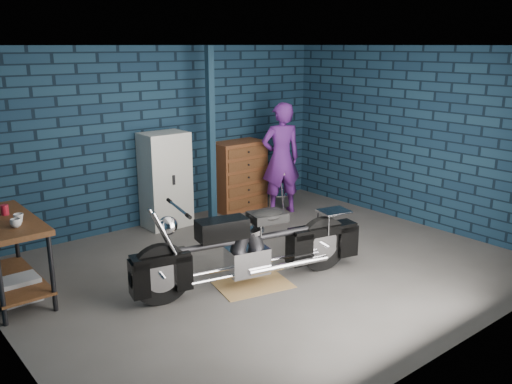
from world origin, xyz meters
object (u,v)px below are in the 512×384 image
motorcycle (252,241)px  shop_stool (279,190)px  person (281,158)px  workbench (9,258)px  tool_chest (240,176)px  locker (166,180)px  storage_bin (18,290)px

motorcycle → shop_stool: motorcycle is taller
person → shop_stool: bearing=-94.0°
shop_stool → workbench: bearing=-172.6°
workbench → person: size_ratio=0.77×
workbench → motorcycle: 2.67m
motorcycle → person: 2.91m
workbench → shop_stool: workbench is taller
motorcycle → tool_chest: (1.72, 2.48, 0.04)m
person → tool_chest: size_ratio=1.58×
locker → shop_stool: (1.87, -0.49, -0.38)m
storage_bin → workbench: bearing=97.8°
motorcycle → tool_chest: tool_chest is taller
tool_chest → person: bearing=-52.8°
locker → person: bearing=-17.0°
workbench → shop_stool: size_ratio=2.01×
workbench → storage_bin: workbench is taller
workbench → shop_stool: bearing=7.4°
motorcycle → shop_stool: (2.18, 2.00, -0.19)m
person → shop_stool: person is taller
storage_bin → locker: 2.89m
motorcycle → locker: size_ratio=1.67×
workbench → shop_stool: 4.48m
motorcycle → storage_bin: 2.61m
locker → shop_stool: locker is taller
storage_bin → shop_stool: 4.49m
person → workbench: bearing=26.7°
locker → tool_chest: (1.41, 0.00, -0.15)m
storage_bin → tool_chest: (3.96, 1.21, 0.45)m
workbench → tool_chest: size_ratio=1.21×
person → tool_chest: (-0.43, 0.56, -0.33)m
tool_chest → locker: bearing=180.0°
shop_stool → locker: bearing=165.3°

